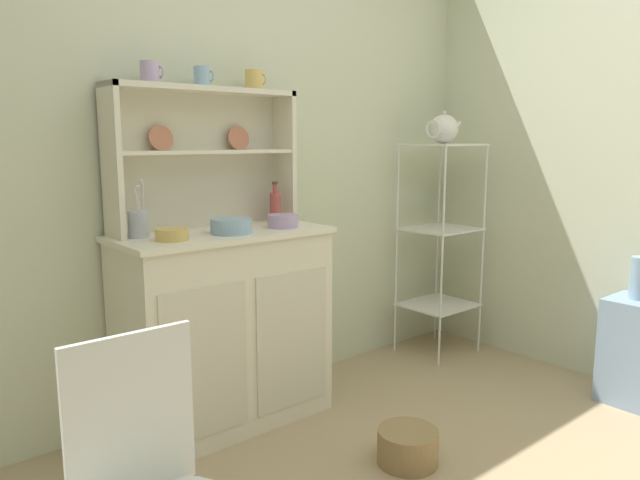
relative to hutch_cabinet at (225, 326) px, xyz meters
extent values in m
cube|color=beige|center=(0.21, 0.26, 0.80)|extent=(3.84, 0.05, 2.50)
cube|color=silver|center=(0.00, 0.00, -0.01)|extent=(0.92, 0.42, 0.89)
cube|color=beige|center=(-0.22, -0.21, -0.06)|extent=(0.38, 0.01, 0.62)
cube|color=beige|center=(0.22, -0.21, -0.06)|extent=(0.38, 0.01, 0.62)
cube|color=#EEE6CE|center=(0.00, 0.00, 0.42)|extent=(0.95, 0.45, 0.02)
cube|color=beige|center=(0.00, 0.20, 0.74)|extent=(0.88, 0.02, 0.62)
cube|color=silver|center=(-0.43, 0.12, 0.74)|extent=(0.02, 0.18, 0.62)
cube|color=silver|center=(0.43, 0.12, 0.74)|extent=(0.02, 0.18, 0.62)
cube|color=silver|center=(0.00, 0.12, 0.77)|extent=(0.84, 0.16, 0.02)
cube|color=silver|center=(0.00, 0.12, 1.04)|extent=(0.88, 0.18, 0.02)
cylinder|color=#C67556|center=(-0.19, 0.16, 0.83)|extent=(0.11, 0.03, 0.11)
cylinder|color=#C67556|center=(0.19, 0.16, 0.83)|extent=(0.11, 0.03, 0.11)
cylinder|color=silver|center=(1.28, -0.20, 0.18)|extent=(0.01, 0.01, 1.26)
cylinder|color=silver|center=(1.66, -0.20, 0.18)|extent=(0.01, 0.01, 1.26)
cylinder|color=silver|center=(1.28, 0.14, 0.18)|extent=(0.01, 0.01, 1.26)
cylinder|color=silver|center=(1.66, 0.14, 0.18)|extent=(0.01, 0.01, 1.26)
cube|color=silver|center=(1.47, -0.03, 0.80)|extent=(0.40, 0.36, 0.01)
cube|color=silver|center=(1.47, -0.03, 0.31)|extent=(0.40, 0.36, 0.01)
cube|color=silver|center=(1.47, -0.03, -0.16)|extent=(0.40, 0.36, 0.01)
cube|color=white|center=(-0.84, -0.98, 0.20)|extent=(0.31, 0.02, 0.40)
cylinder|color=#93754C|center=(0.36, -0.78, -0.39)|extent=(0.24, 0.24, 0.14)
cylinder|color=#B79ECC|center=(-0.25, 0.12, 1.10)|extent=(0.08, 0.08, 0.09)
torus|color=#B79ECC|center=(-0.20, 0.12, 1.10)|extent=(0.01, 0.05, 0.05)
cylinder|color=#8EB2D1|center=(-0.01, 0.12, 1.10)|extent=(0.07, 0.07, 0.09)
torus|color=#8EB2D1|center=(0.04, 0.12, 1.10)|extent=(0.01, 0.05, 0.05)
cylinder|color=#DBB760|center=(0.26, 0.12, 1.10)|extent=(0.08, 0.08, 0.09)
torus|color=#DBB760|center=(0.31, 0.12, 1.10)|extent=(0.01, 0.05, 0.05)
cylinder|color=#DBB760|center=(-0.27, -0.07, 0.45)|extent=(0.13, 0.13, 0.05)
cylinder|color=#8EB2D1|center=(0.00, -0.07, 0.46)|extent=(0.18, 0.18, 0.06)
cylinder|color=#B79ECC|center=(0.27, -0.07, 0.46)|extent=(0.14, 0.14, 0.06)
cylinder|color=#B74C47|center=(0.35, 0.09, 0.50)|extent=(0.05, 0.05, 0.14)
cylinder|color=#B74C47|center=(0.35, 0.09, 0.60)|extent=(0.02, 0.02, 0.04)
cylinder|color=#4C382D|center=(0.35, 0.09, 0.62)|extent=(0.03, 0.03, 0.01)
cylinder|color=#B2B7C6|center=(-0.35, 0.08, 0.49)|extent=(0.08, 0.08, 0.11)
cylinder|color=silver|center=(-0.32, 0.08, 0.57)|extent=(0.01, 0.03, 0.18)
ellipsoid|color=silver|center=(-0.32, 0.08, 0.66)|extent=(0.02, 0.01, 0.01)
cylinder|color=silver|center=(-0.35, 0.05, 0.56)|extent=(0.03, 0.01, 0.16)
ellipsoid|color=silver|center=(-0.35, 0.05, 0.64)|extent=(0.02, 0.01, 0.01)
sphere|color=white|center=(1.47, -0.03, 0.89)|extent=(0.17, 0.17, 0.17)
sphere|color=silver|center=(1.47, -0.03, 0.98)|extent=(0.02, 0.02, 0.02)
cylinder|color=white|center=(1.58, -0.03, 0.90)|extent=(0.09, 0.02, 0.07)
torus|color=white|center=(1.37, -0.03, 0.89)|extent=(0.01, 0.10, 0.10)
cylinder|color=#8EB2D1|center=(1.65, -1.10, 0.17)|extent=(0.08, 0.08, 0.21)
camera|label=1|loc=(-1.33, -2.24, 0.82)|focal=33.36mm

